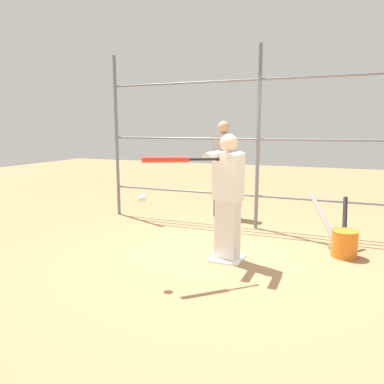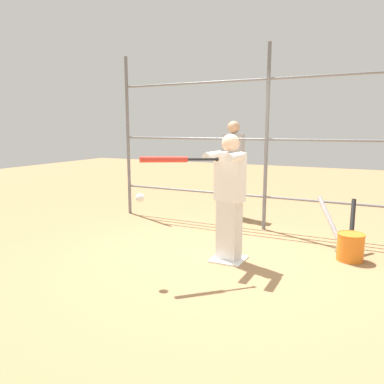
{
  "view_description": "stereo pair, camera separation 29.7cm",
  "coord_description": "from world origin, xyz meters",
  "px_view_note": "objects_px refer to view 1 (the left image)",
  "views": [
    {
      "loc": [
        -1.31,
        4.35,
        1.64
      ],
      "look_at": [
        0.32,
        0.4,
        0.9
      ],
      "focal_mm": 35.0,
      "sensor_mm": 36.0,
      "label": 1
    },
    {
      "loc": [
        -1.58,
        4.22,
        1.64
      ],
      "look_at": [
        0.32,
        0.4,
        0.9
      ],
      "focal_mm": 35.0,
      "sensor_mm": 36.0,
      "label": 2
    }
  ],
  "objects_px": {
    "bat_bucket": "(343,240)",
    "bystander_behind_fence": "(223,168)",
    "batter": "(228,193)",
    "baseball_bat_swinging": "(173,159)",
    "softball_in_flight": "(142,199)"
  },
  "relations": [
    {
      "from": "baseball_bat_swinging",
      "to": "softball_in_flight",
      "type": "height_order",
      "value": "baseball_bat_swinging"
    },
    {
      "from": "batter",
      "to": "bystander_behind_fence",
      "type": "bearing_deg",
      "value": -70.81
    },
    {
      "from": "baseball_bat_swinging",
      "to": "batter",
      "type": "bearing_deg",
      "value": -116.6
    },
    {
      "from": "softball_in_flight",
      "to": "bat_bucket",
      "type": "height_order",
      "value": "softball_in_flight"
    },
    {
      "from": "bat_bucket",
      "to": "bystander_behind_fence",
      "type": "distance_m",
      "value": 2.69
    },
    {
      "from": "batter",
      "to": "bat_bucket",
      "type": "bearing_deg",
      "value": -152.18
    },
    {
      "from": "softball_in_flight",
      "to": "bystander_behind_fence",
      "type": "height_order",
      "value": "bystander_behind_fence"
    },
    {
      "from": "batter",
      "to": "softball_in_flight",
      "type": "relative_size",
      "value": 16.3
    },
    {
      "from": "baseball_bat_swinging",
      "to": "bystander_behind_fence",
      "type": "height_order",
      "value": "bystander_behind_fence"
    },
    {
      "from": "batter",
      "to": "baseball_bat_swinging",
      "type": "xyz_separation_m",
      "value": [
        0.38,
        0.76,
        0.46
      ]
    },
    {
      "from": "bystander_behind_fence",
      "to": "batter",
      "type": "bearing_deg",
      "value": 109.19
    },
    {
      "from": "batter",
      "to": "baseball_bat_swinging",
      "type": "bearing_deg",
      "value": 63.4
    },
    {
      "from": "batter",
      "to": "softball_in_flight",
      "type": "xyz_separation_m",
      "value": [
        0.63,
        0.98,
        0.06
      ]
    },
    {
      "from": "baseball_bat_swinging",
      "to": "bat_bucket",
      "type": "bearing_deg",
      "value": -139.58
    },
    {
      "from": "bat_bucket",
      "to": "softball_in_flight",
      "type": "bearing_deg",
      "value": 40.58
    }
  ]
}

